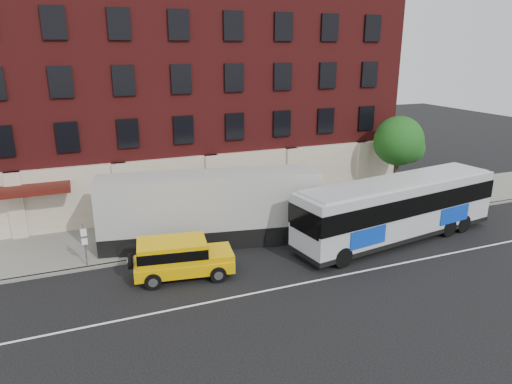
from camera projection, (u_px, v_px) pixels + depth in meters
name	position (u px, v px, depth m)	size (l,w,h in m)	color
ground	(285.00, 293.00, 21.91)	(120.00, 120.00, 0.00)	black
sidewalk	(225.00, 226.00, 29.86)	(60.00, 6.00, 0.15)	gray
kerb	(241.00, 244.00, 27.21)	(60.00, 0.25, 0.15)	gray
lane_line	(281.00, 288.00, 22.35)	(60.00, 0.12, 0.01)	white
building	(190.00, 96.00, 34.65)	(30.00, 12.10, 15.00)	#5B1515
sign_pole	(85.00, 243.00, 23.90)	(0.30, 0.20, 2.50)	slate
street_tree	(399.00, 143.00, 33.83)	(3.60, 3.60, 6.20)	#37251B
city_bus	(398.00, 207.00, 27.42)	(13.88, 4.89, 3.73)	#B8BCC2
yellow_suv	(179.00, 256.00, 23.11)	(5.28, 2.82, 1.97)	#F9B901
shipping_container	(211.00, 210.00, 26.91)	(12.84, 4.70, 4.19)	black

